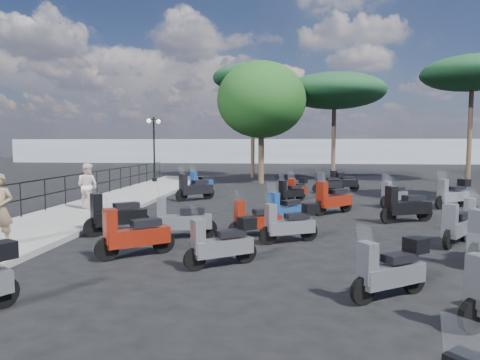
# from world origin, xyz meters

# --- Properties ---
(ground) EXTENTS (120.00, 120.00, 0.00)m
(ground) POSITION_xyz_m (0.00, 0.00, 0.00)
(ground) COLOR black
(ground) RESTS_ON ground
(sidewalk) EXTENTS (3.00, 30.00, 0.15)m
(sidewalk) POSITION_xyz_m (-6.50, 3.00, 0.07)
(sidewalk) COLOR slate
(sidewalk) RESTS_ON ground
(railing) EXTENTS (0.04, 26.04, 1.10)m
(railing) POSITION_xyz_m (-7.80, 2.80, 0.90)
(railing) COLOR black
(railing) RESTS_ON sidewalk
(lamp_post_2) EXTENTS (0.61, 1.08, 3.88)m
(lamp_post_2) POSITION_xyz_m (-7.47, 13.55, 2.36)
(lamp_post_2) COLOR black
(lamp_post_2) RESTS_ON sidewalk
(woman) EXTENTS (0.63, 0.45, 1.64)m
(woman) POSITION_xyz_m (-5.99, -2.78, 0.97)
(woman) COLOR brown
(woman) RESTS_ON sidewalk
(pedestrian_far) EXTENTS (0.90, 0.78, 1.61)m
(pedestrian_far) POSITION_xyz_m (-6.54, 2.68, 0.95)
(pedestrian_far) COLOR beige
(pedestrian_far) RESTS_ON sidewalk
(scooter_1) EXTENTS (1.46, 1.27, 1.45)m
(scooter_1) POSITION_xyz_m (-4.13, -0.70, 0.50)
(scooter_1) COLOR black
(scooter_1) RESTS_ON ground
(scooter_2) EXTENTS (1.72, 0.70, 1.39)m
(scooter_2) POSITION_xyz_m (-2.25, -1.05, 0.48)
(scooter_2) COLOR black
(scooter_2) RESTS_ON ground
(scooter_3) EXTENTS (1.47, 1.35, 1.50)m
(scooter_3) POSITION_xyz_m (-3.47, 6.29, 0.52)
(scooter_3) COLOR black
(scooter_3) RESTS_ON ground
(scooter_4) EXTENTS (1.06, 1.43, 1.33)m
(scooter_4) POSITION_xyz_m (-3.84, 9.58, 0.46)
(scooter_4) COLOR black
(scooter_4) RESTS_ON ground
(scooter_6) EXTENTS (1.45, 1.18, 1.40)m
(scooter_6) POSITION_xyz_m (-2.84, -2.92, 0.49)
(scooter_6) COLOR black
(scooter_6) RESTS_ON ground
(scooter_7) EXTENTS (1.38, 1.02, 1.26)m
(scooter_7) POSITION_xyz_m (-0.86, -3.43, 0.47)
(scooter_7) COLOR black
(scooter_7) RESTS_ON ground
(scooter_8) EXTENTS (1.20, 1.33, 1.34)m
(scooter_8) POSITION_xyz_m (0.39, 0.81, 0.47)
(scooter_8) COLOR black
(scooter_8) RESTS_ON ground
(scooter_9) EXTENTS (0.92, 1.41, 1.24)m
(scooter_9) POSITION_xyz_m (0.94, 6.88, 0.47)
(scooter_9) COLOR black
(scooter_9) RESTS_ON ground
(scooter_10) EXTENTS (1.17, 1.07, 1.19)m
(scooter_10) POSITION_xyz_m (0.63, 6.17, 0.41)
(scooter_10) COLOR black
(scooter_10) RESTS_ON ground
(scooter_11) EXTENTS (1.36, 0.97, 1.22)m
(scooter_11) POSITION_xyz_m (2.04, -4.90, 0.46)
(scooter_11) COLOR black
(scooter_11) RESTS_ON ground
(scooter_12) EXTENTS (1.46, 0.86, 1.26)m
(scooter_12) POSITION_xyz_m (-0.37, -0.65, 0.44)
(scooter_12) COLOR black
(scooter_12) RESTS_ON ground
(scooter_13) EXTENTS (1.47, 0.88, 1.26)m
(scooter_13) POSITION_xyz_m (0.51, -1.22, 0.48)
(scooter_13) COLOR black
(scooter_13) RESTS_ON ground
(scooter_14) EXTENTS (1.46, 1.33, 1.48)m
(scooter_14) POSITION_xyz_m (2.04, 3.25, 0.52)
(scooter_14) COLOR black
(scooter_14) RESTS_ON ground
(scooter_15) EXTENTS (1.60, 0.81, 1.32)m
(scooter_15) POSITION_xyz_m (2.59, 9.80, 0.50)
(scooter_15) COLOR black
(scooter_15) RESTS_ON ground
(scooter_18) EXTENTS (1.12, 1.39, 1.34)m
(scooter_18) POSITION_xyz_m (4.49, -1.08, 0.46)
(scooter_18) COLOR black
(scooter_18) RESTS_ON ground
(scooter_19) EXTENTS (1.75, 0.91, 1.47)m
(scooter_19) POSITION_xyz_m (4.12, 1.87, 0.51)
(scooter_19) COLOR black
(scooter_19) RESTS_ON ground
(scooter_20) EXTENTS (1.68, 0.83, 1.39)m
(scooter_20) POSITION_xyz_m (3.31, 10.23, 0.48)
(scooter_20) COLOR black
(scooter_20) RESTS_ON ground
(scooter_24) EXTENTS (0.94, 1.29, 1.19)m
(scooter_24) POSITION_xyz_m (5.73, 0.97, 0.41)
(scooter_24) COLOR black
(scooter_24) RESTS_ON ground
(scooter_25) EXTENTS (1.27, 1.16, 1.29)m
(scooter_25) POSITION_xyz_m (4.61, 5.32, 0.45)
(scooter_25) COLOR black
(scooter_25) RESTS_ON ground
(scooter_26) EXTENTS (1.58, 1.14, 1.43)m
(scooter_26) POSITION_xyz_m (6.75, 5.17, 0.54)
(scooter_26) COLOR black
(scooter_26) RESTS_ON ground
(broadleaf_tree) EXTENTS (5.43, 5.43, 7.39)m
(broadleaf_tree) POSITION_xyz_m (-1.03, 14.45, 5.07)
(broadleaf_tree) COLOR #38281E
(broadleaf_tree) RESTS_ON ground
(pine_0) EXTENTS (6.61, 6.61, 7.00)m
(pine_0) POSITION_xyz_m (3.58, 16.87, 5.83)
(pine_0) COLOR #38281E
(pine_0) RESTS_ON ground
(pine_1) EXTENTS (6.25, 6.25, 7.94)m
(pine_1) POSITION_xyz_m (12.07, 16.90, 6.82)
(pine_1) COLOR #38281E
(pine_1) RESTS_ON ground
(pine_2) EXTENTS (5.74, 5.74, 8.09)m
(pine_2) POSITION_xyz_m (-1.89, 19.06, 7.06)
(pine_2) COLOR #38281E
(pine_2) RESTS_ON ground
(distant_hills) EXTENTS (70.00, 8.00, 3.00)m
(distant_hills) POSITION_xyz_m (0.00, 45.00, 1.50)
(distant_hills) COLOR gray
(distant_hills) RESTS_ON ground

